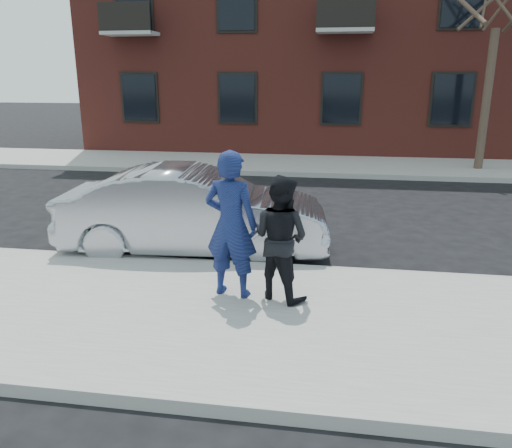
# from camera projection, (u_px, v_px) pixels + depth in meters

# --- Properties ---
(ground) EXTENTS (100.00, 100.00, 0.00)m
(ground) POSITION_uv_depth(u_px,v_px,m) (334.00, 324.00, 6.25)
(ground) COLOR black
(ground) RESTS_ON ground
(near_sidewalk) EXTENTS (50.00, 3.50, 0.15)m
(near_sidewalk) POSITION_uv_depth(u_px,v_px,m) (335.00, 328.00, 6.00)
(near_sidewalk) COLOR gray
(near_sidewalk) RESTS_ON ground
(near_curb) EXTENTS (50.00, 0.10, 0.15)m
(near_curb) POSITION_uv_depth(u_px,v_px,m) (335.00, 272.00, 7.70)
(near_curb) COLOR #999691
(near_curb) RESTS_ON ground
(far_sidewalk) EXTENTS (50.00, 3.50, 0.15)m
(far_sidewalk) POSITION_uv_depth(u_px,v_px,m) (336.00, 166.00, 16.89)
(far_sidewalk) COLOR gray
(far_sidewalk) RESTS_ON ground
(far_curb) EXTENTS (50.00, 0.10, 0.15)m
(far_curb) POSITION_uv_depth(u_px,v_px,m) (336.00, 176.00, 15.19)
(far_curb) COLOR #999691
(far_curb) RESTS_ON ground
(silver_sedan) EXTENTS (4.66, 1.98, 1.50)m
(silver_sedan) POSITION_uv_depth(u_px,v_px,m) (195.00, 211.00, 8.57)
(silver_sedan) COLOR #999BA3
(silver_sedan) RESTS_ON ground
(man_hoodie) EXTENTS (0.78, 0.59, 1.95)m
(man_hoodie) POSITION_uv_depth(u_px,v_px,m) (231.00, 225.00, 6.48)
(man_hoodie) COLOR navy
(man_hoodie) RESTS_ON near_sidewalk
(man_peacoat) EXTENTS (1.00, 0.93, 1.65)m
(man_peacoat) POSITION_uv_depth(u_px,v_px,m) (280.00, 238.00, 6.44)
(man_peacoat) COLOR black
(man_peacoat) RESTS_ON near_sidewalk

